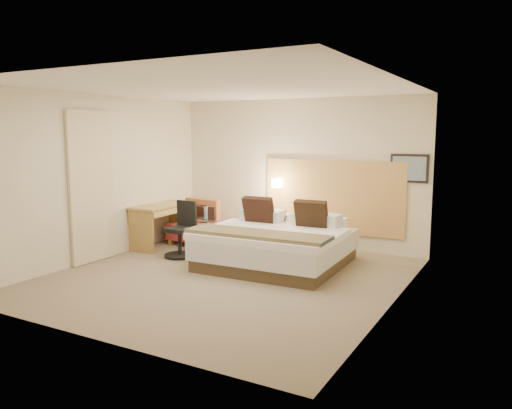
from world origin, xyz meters
The scene contains 20 objects.
floor centered at (0.00, 0.00, -0.01)m, with size 4.80×5.00×0.02m, color #796751.
ceiling centered at (0.00, 0.00, 2.71)m, with size 4.80×5.00×0.02m, color white.
wall_back centered at (0.00, 2.51, 1.35)m, with size 4.80×0.02×2.70m, color beige.
wall_front centered at (0.00, -2.51, 1.35)m, with size 4.80×0.02×2.70m, color beige.
wall_left centered at (-2.41, 0.00, 1.35)m, with size 0.02×5.00×2.70m, color beige.
wall_right centered at (2.41, 0.00, 1.35)m, with size 0.02×5.00×2.70m, color beige.
headboard_panel centered at (0.70, 2.47, 0.95)m, with size 2.60×0.04×1.30m, color #BD8A49.
art_frame centered at (2.02, 2.48, 1.50)m, with size 0.62×0.03×0.47m, color black.
art_canvas centered at (2.02, 2.46, 1.50)m, with size 0.54×0.01×0.39m, color slate.
lamp_arm centered at (-0.35, 2.42, 1.15)m, with size 0.02×0.02×0.12m, color silver.
lamp_shade centered at (-0.35, 2.36, 1.15)m, with size 0.15×0.15×0.15m, color #F7E5C0.
curtain centered at (-2.36, -0.25, 1.22)m, with size 0.06×0.90×2.42m, color beige.
bottle_a centered at (-1.18, 1.22, 0.69)m, with size 0.06×0.06×0.21m, color #7EA7C3.
bottle_b centered at (-1.17, 1.29, 0.69)m, with size 0.06×0.06×0.21m, color #8FC3DD.
menu_folder centered at (-1.01, 1.16, 0.70)m, with size 0.14×0.05×0.23m, color black.
bed centered at (0.34, 0.99, 0.34)m, with size 2.19×2.13×1.04m.
lounge_chair centered at (-1.72, 1.65, 0.33)m, with size 0.84×0.76×0.82m.
side_table centered at (-1.13, 1.21, 0.32)m, with size 0.53×0.53×0.58m.
desk centered at (-2.11, 1.17, 0.61)m, with size 0.64×1.28×0.78m.
desk_chair centered at (-1.31, 0.69, 0.38)m, with size 0.57×0.57×0.93m.
Camera 1 is at (3.78, -5.92, 2.07)m, focal length 35.00 mm.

